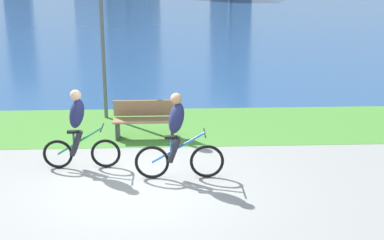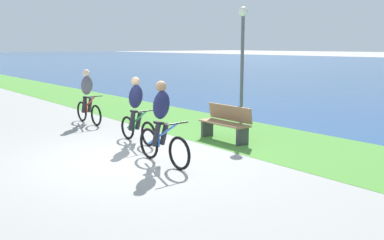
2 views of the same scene
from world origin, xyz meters
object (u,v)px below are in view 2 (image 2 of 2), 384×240
at_px(cyclist_trailing, 136,110).
at_px(cyclist_distant_rear, 88,97).
at_px(bench_near_path, 226,123).
at_px(lamppost_tall, 242,48).
at_px(cyclist_lead, 162,124).

bearing_deg(cyclist_trailing, cyclist_distant_rear, 176.30).
bearing_deg(cyclist_trailing, bench_near_path, 56.71).
distance_m(cyclist_trailing, bench_near_path, 2.30).
bearing_deg(bench_near_path, cyclist_distant_rear, -159.09).
distance_m(cyclist_distant_rear, lamppost_tall, 4.98).
distance_m(cyclist_trailing, lamppost_tall, 3.93).
xyz_separation_m(cyclist_trailing, bench_near_path, (1.24, 1.90, -0.38)).
xyz_separation_m(cyclist_lead, cyclist_distant_rear, (-5.16, 0.82, -0.01)).
bearing_deg(lamppost_tall, cyclist_lead, -66.31).
xyz_separation_m(cyclist_distant_rear, bench_near_path, (4.42, 1.69, -0.39)).
distance_m(cyclist_lead, lamppost_tall, 4.87).
height_order(cyclist_distant_rear, bench_near_path, cyclist_distant_rear).
height_order(cyclist_distant_rear, lamppost_tall, lamppost_tall).
xyz_separation_m(cyclist_lead, cyclist_trailing, (-1.98, 0.62, -0.01)).
relative_size(cyclist_distant_rear, bench_near_path, 1.12).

